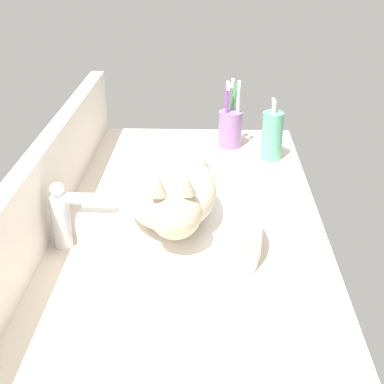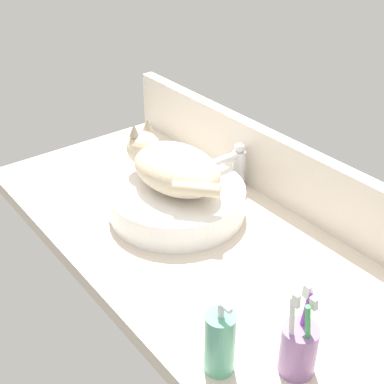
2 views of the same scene
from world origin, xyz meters
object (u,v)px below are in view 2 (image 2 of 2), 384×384
at_px(sink_basin, 177,200).
at_px(faucet, 236,165).
at_px(cat, 172,166).
at_px(toothbrush_cup, 298,348).
at_px(soap_dispenser, 220,342).

bearing_deg(sink_basin, faucet, 89.71).
relative_size(cat, faucet, 2.38).
relative_size(faucet, toothbrush_cup, 0.73).
height_order(soap_dispenser, toothbrush_cup, toothbrush_cup).
relative_size(faucet, soap_dispenser, 0.85).
relative_size(cat, toothbrush_cup, 1.73).
distance_m(sink_basin, faucet, 0.20).
xyz_separation_m(sink_basin, cat, (-0.01, -0.00, 0.09)).
xyz_separation_m(sink_basin, faucet, (0.00, 0.20, 0.04)).
distance_m(sink_basin, toothbrush_cup, 0.55).
bearing_deg(cat, toothbrush_cup, -13.06).
height_order(cat, toothbrush_cup, cat).
xyz_separation_m(sink_basin, toothbrush_cup, (0.53, -0.13, 0.02)).
relative_size(sink_basin, toothbrush_cup, 1.86).
bearing_deg(toothbrush_cup, cat, 166.94).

